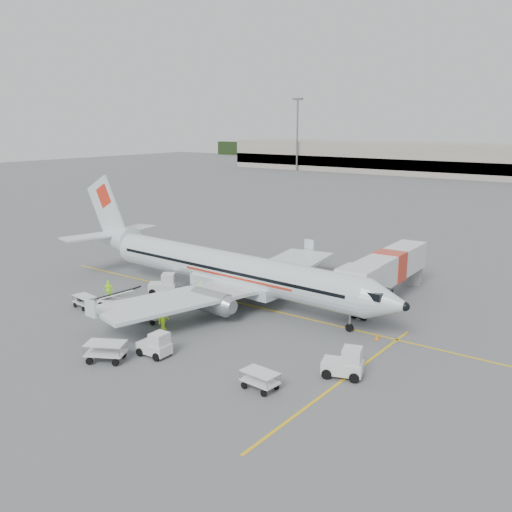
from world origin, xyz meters
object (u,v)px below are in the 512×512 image
object	(u,v)px
jet_bridge	(389,276)
tug_fore	(343,362)
belt_loader	(120,294)
tug_aft	(162,284)
tug_mid	(154,344)
aircraft	(230,246)

from	to	relation	value
jet_bridge	tug_fore	bearing A→B (deg)	-77.72
belt_loader	tug_aft	size ratio (longest dim) A/B	2.09
tug_mid	tug_aft	distance (m)	14.09
jet_bridge	tug_aft	world-z (taller)	jet_bridge
tug_fore	tug_aft	xyz separation A→B (m)	(-21.22, 5.62, -0.01)
tug_mid	belt_loader	bearing A→B (deg)	149.13
tug_fore	tug_aft	size ratio (longest dim) A/B	1.01
tug_mid	tug_aft	world-z (taller)	tug_aft
aircraft	tug_fore	world-z (taller)	aircraft
belt_loader	tug_fore	size ratio (longest dim) A/B	2.07
aircraft	tug_mid	size ratio (longest dim) A/B	16.06
belt_loader	tug_mid	xyz separation A→B (m)	(9.22, -4.95, -0.53)
aircraft	jet_bridge	xyz separation A→B (m)	(10.91, 8.24, -2.67)
jet_bridge	tug_fore	world-z (taller)	jet_bridge
belt_loader	tug_mid	bearing A→B (deg)	-36.56
tug_fore	tug_aft	world-z (taller)	tug_fore
tug_mid	tug_aft	size ratio (longest dim) A/B	0.90
belt_loader	tug_fore	distance (m)	20.76
belt_loader	tug_fore	xyz separation A→B (m)	(20.75, -0.34, -0.43)
tug_mid	jet_bridge	bearing A→B (deg)	67.48
aircraft	tug_fore	size ratio (longest dim) A/B	14.31
tug_fore	tug_mid	xyz separation A→B (m)	(-11.53, -4.61, -0.10)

